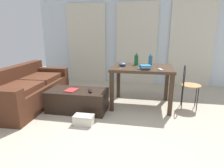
{
  "coord_description": "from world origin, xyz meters",
  "views": [
    {
      "loc": [
        0.32,
        -1.91,
        1.39
      ],
      "look_at": [
        -0.34,
        1.54,
        0.43
      ],
      "focal_mm": 29.79,
      "sensor_mm": 36.0,
      "label": 1
    }
  ],
  "objects_px": {
    "bowl": "(122,64)",
    "wire_chair": "(187,81)",
    "book_stack": "(145,67)",
    "magazine": "(71,90)",
    "bottle_far": "(136,60)",
    "craft_table": "(142,72)",
    "tv_remote_on_table": "(160,69)",
    "shoebox": "(84,120)",
    "coffee_table": "(78,100)",
    "couch": "(28,90)",
    "tv_remote_primary": "(90,91)",
    "bottle_near": "(150,60)",
    "scissors": "(120,69)"
  },
  "relations": [
    {
      "from": "bowl",
      "to": "wire_chair",
      "type": "bearing_deg",
      "value": 2.18
    },
    {
      "from": "book_stack",
      "to": "wire_chair",
      "type": "bearing_deg",
      "value": 17.7
    },
    {
      "from": "magazine",
      "to": "bottle_far",
      "type": "bearing_deg",
      "value": 41.37
    },
    {
      "from": "craft_table",
      "to": "bottle_far",
      "type": "distance_m",
      "value": 0.3
    },
    {
      "from": "tv_remote_on_table",
      "to": "craft_table",
      "type": "bearing_deg",
      "value": 122.92
    },
    {
      "from": "book_stack",
      "to": "shoebox",
      "type": "bearing_deg",
      "value": -138.98
    },
    {
      "from": "coffee_table",
      "to": "craft_table",
      "type": "xyz_separation_m",
      "value": [
        1.14,
        0.49,
        0.47
      ]
    },
    {
      "from": "craft_table",
      "to": "shoebox",
      "type": "xyz_separation_m",
      "value": [
        -0.85,
        -1.0,
        -0.59
      ]
    },
    {
      "from": "couch",
      "to": "craft_table",
      "type": "relative_size",
      "value": 1.78
    },
    {
      "from": "bottle_far",
      "to": "bowl",
      "type": "distance_m",
      "value": 0.32
    },
    {
      "from": "bottle_far",
      "to": "tv_remote_primary",
      "type": "bearing_deg",
      "value": -136.65
    },
    {
      "from": "craft_table",
      "to": "magazine",
      "type": "bearing_deg",
      "value": -156.78
    },
    {
      "from": "wire_chair",
      "to": "book_stack",
      "type": "height_order",
      "value": "book_stack"
    },
    {
      "from": "bottle_near",
      "to": "bottle_far",
      "type": "relative_size",
      "value": 0.95
    },
    {
      "from": "craft_table",
      "to": "bottle_near",
      "type": "height_order",
      "value": "bottle_near"
    },
    {
      "from": "tv_remote_primary",
      "to": "magazine",
      "type": "xyz_separation_m",
      "value": [
        -0.35,
        0.01,
        -0.0
      ]
    },
    {
      "from": "book_stack",
      "to": "tv_remote_on_table",
      "type": "distance_m",
      "value": 0.28
    },
    {
      "from": "scissors",
      "to": "craft_table",
      "type": "bearing_deg",
      "value": 39.9
    },
    {
      "from": "craft_table",
      "to": "wire_chair",
      "type": "relative_size",
      "value": 1.36
    },
    {
      "from": "couch",
      "to": "bottle_near",
      "type": "distance_m",
      "value": 2.51
    },
    {
      "from": "coffee_table",
      "to": "scissors",
      "type": "height_order",
      "value": "scissors"
    },
    {
      "from": "couch",
      "to": "coffee_table",
      "type": "distance_m",
      "value": 1.11
    },
    {
      "from": "bowl",
      "to": "craft_table",
      "type": "bearing_deg",
      "value": 1.75
    },
    {
      "from": "scissors",
      "to": "couch",
      "type": "bearing_deg",
      "value": -178.35
    },
    {
      "from": "craft_table",
      "to": "tv_remote_on_table",
      "type": "xyz_separation_m",
      "value": [
        0.32,
        -0.28,
        0.12
      ]
    },
    {
      "from": "wire_chair",
      "to": "tv_remote_primary",
      "type": "height_order",
      "value": "wire_chair"
    },
    {
      "from": "book_stack",
      "to": "tv_remote_on_table",
      "type": "height_order",
      "value": "book_stack"
    },
    {
      "from": "bowl",
      "to": "book_stack",
      "type": "height_order",
      "value": "bowl"
    },
    {
      "from": "bowl",
      "to": "book_stack",
      "type": "distance_m",
      "value": 0.47
    },
    {
      "from": "scissors",
      "to": "magazine",
      "type": "height_order",
      "value": "scissors"
    },
    {
      "from": "magazine",
      "to": "wire_chair",
      "type": "bearing_deg",
      "value": 24.01
    },
    {
      "from": "couch",
      "to": "bottle_near",
      "type": "xyz_separation_m",
      "value": [
        2.38,
        0.54,
        0.58
      ]
    },
    {
      "from": "coffee_table",
      "to": "tv_remote_primary",
      "type": "relative_size",
      "value": 5.84
    },
    {
      "from": "bowl",
      "to": "bottle_far",
      "type": "bearing_deg",
      "value": 36.87
    },
    {
      "from": "coffee_table",
      "to": "craft_table",
      "type": "bearing_deg",
      "value": 23.17
    },
    {
      "from": "bottle_far",
      "to": "wire_chair",
      "type": "bearing_deg",
      "value": -8.21
    },
    {
      "from": "wire_chair",
      "to": "bottle_near",
      "type": "distance_m",
      "value": 0.8
    },
    {
      "from": "bowl",
      "to": "tv_remote_primary",
      "type": "xyz_separation_m",
      "value": [
        -0.5,
        -0.52,
        -0.41
      ]
    },
    {
      "from": "couch",
      "to": "bottle_far",
      "type": "xyz_separation_m",
      "value": [
        2.11,
        0.54,
        0.58
      ]
    },
    {
      "from": "book_stack",
      "to": "shoebox",
      "type": "xyz_separation_m",
      "value": [
        -0.89,
        -0.78,
        -0.73
      ]
    },
    {
      "from": "coffee_table",
      "to": "bottle_far",
      "type": "xyz_separation_m",
      "value": [
        1.01,
        0.66,
        0.68
      ]
    },
    {
      "from": "coffee_table",
      "to": "craft_table",
      "type": "relative_size",
      "value": 0.94
    },
    {
      "from": "coffee_table",
      "to": "craft_table",
      "type": "height_order",
      "value": "craft_table"
    },
    {
      "from": "scissors",
      "to": "bottle_far",
      "type": "bearing_deg",
      "value": 63.02
    },
    {
      "from": "bottle_near",
      "to": "tv_remote_primary",
      "type": "xyz_separation_m",
      "value": [
        -1.03,
        -0.71,
        -0.47
      ]
    },
    {
      "from": "bottle_near",
      "to": "bottle_far",
      "type": "bearing_deg",
      "value": 179.88
    },
    {
      "from": "craft_table",
      "to": "scissors",
      "type": "bearing_deg",
      "value": -140.1
    },
    {
      "from": "couch",
      "to": "scissors",
      "type": "distance_m",
      "value": 1.92
    },
    {
      "from": "coffee_table",
      "to": "magazine",
      "type": "xyz_separation_m",
      "value": [
        -0.09,
        -0.04,
        0.2
      ]
    },
    {
      "from": "tv_remote_on_table",
      "to": "magazine",
      "type": "xyz_separation_m",
      "value": [
        -1.55,
        -0.25,
        -0.39
      ]
    }
  ]
}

